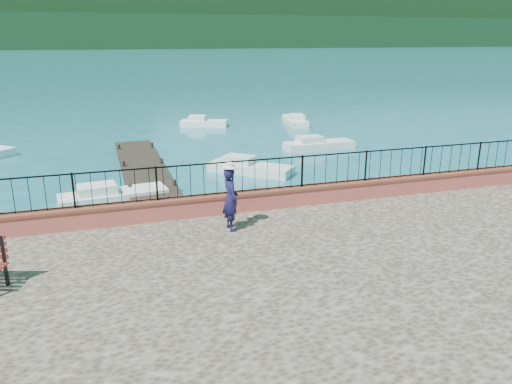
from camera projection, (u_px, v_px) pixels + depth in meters
ground at (287, 306)px, 11.98m from camera, size 2000.00×2000.00×0.00m
parapet at (243, 201)px, 14.90m from camera, size 28.00×0.46×0.58m
railing at (242, 177)px, 14.67m from camera, size 27.00×0.05×0.95m
dock at (147, 178)px, 22.26m from camera, size 2.00×16.00×0.30m
far_forest at (95, 32)px, 281.93m from camera, size 900.00×60.00×18.00m
foothills at (92, 12)px, 332.59m from camera, size 900.00×120.00×44.00m
companion_hill at (289, 43)px, 585.35m from camera, size 448.00×384.00×180.00m
person at (230, 199)px, 13.27m from camera, size 0.47×0.67×1.73m
hat at (230, 165)px, 13.00m from camera, size 0.44×0.44×0.12m
boat_0 at (113, 192)px, 19.45m from camera, size 4.22×1.82×0.80m
boat_1 at (251, 165)px, 23.62m from camera, size 3.88×3.67×0.80m
boat_2 at (319, 142)px, 28.74m from camera, size 4.04×1.34×0.80m
boat_4 at (204, 121)px, 36.05m from camera, size 3.57×2.41×0.80m
boat_5 at (295, 118)px, 37.13m from camera, size 2.10×4.28×0.80m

